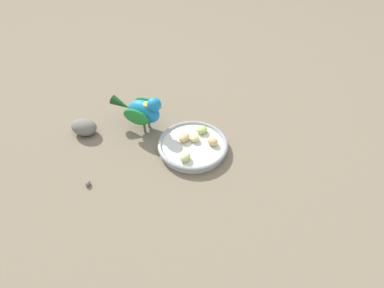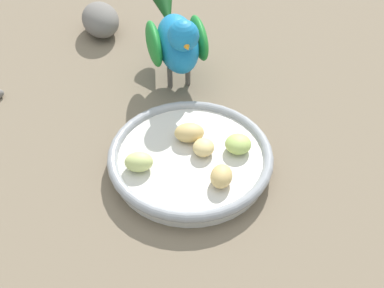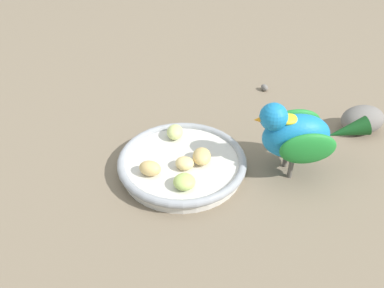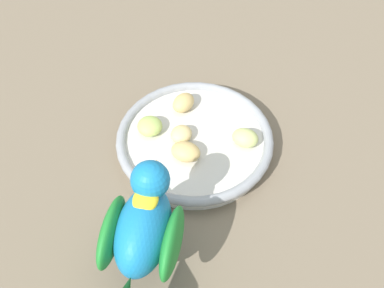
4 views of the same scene
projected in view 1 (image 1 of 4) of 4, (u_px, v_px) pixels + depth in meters
ground_plane at (185, 152)px, 0.93m from camera, size 4.00×4.00×0.00m
feeding_bowl at (193, 146)px, 0.93m from camera, size 0.20×0.20×0.03m
apple_piece_0 at (202, 130)px, 0.96m from camera, size 0.05×0.05×0.02m
apple_piece_1 at (195, 138)px, 0.93m from camera, size 0.03×0.03×0.02m
apple_piece_2 at (184, 138)px, 0.93m from camera, size 0.05×0.04×0.02m
apple_piece_3 at (185, 157)px, 0.87m from camera, size 0.04×0.04×0.02m
apple_piece_4 at (212, 141)px, 0.92m from camera, size 0.03×0.04×0.02m
parrot at (143, 110)px, 0.95m from camera, size 0.14×0.16×0.13m
rock_large at (84, 127)px, 0.97m from camera, size 0.10×0.10×0.05m
pebble_0 at (88, 183)px, 0.84m from camera, size 0.02×0.02×0.01m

